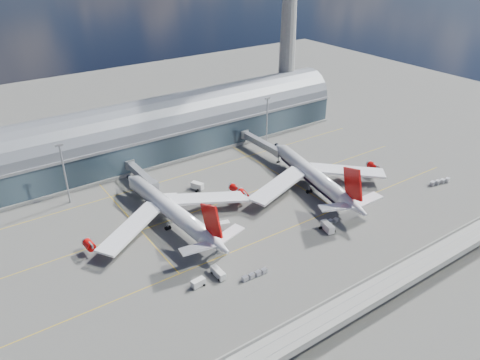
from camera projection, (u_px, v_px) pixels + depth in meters
ground at (250, 225)px, 174.34m from camera, size 500.00×500.00×0.00m
taxi_lines at (218, 201)px, 190.40m from camera, size 200.00×80.12×0.01m
terminal at (156, 132)px, 225.70m from camera, size 200.00×30.00×28.00m
control_tower at (289, 26)px, 253.24m from camera, size 19.00×19.00×103.00m
guideway at (364, 298)px, 131.89m from camera, size 220.00×8.50×7.20m
floodlight_mast_left at (64, 172)px, 182.77m from camera, size 3.00×0.70×25.70m
floodlight_mast_right at (267, 121)px, 233.07m from camera, size 3.00×0.70×25.70m
airliner_left at (172, 211)px, 172.04m from camera, size 65.92×69.27×21.10m
airliner_right at (314, 177)px, 196.56m from camera, size 67.02×70.14×22.38m
jet_bridge_left at (140, 173)px, 200.46m from camera, size 4.40×28.00×7.25m
jet_bridge_right at (259, 142)px, 230.49m from camera, size 4.40×32.00×7.25m
service_truck_0 at (218, 273)px, 147.79m from camera, size 2.28×6.31×2.61m
service_truck_1 at (198, 283)px, 143.66m from camera, size 4.55×2.53×2.54m
service_truck_2 at (219, 226)px, 170.87m from camera, size 8.50×4.38×2.96m
service_truck_3 at (327, 227)px, 170.44m from camera, size 3.82×6.73×3.07m
service_truck_4 at (197, 186)px, 198.12m from camera, size 4.42×5.85×3.08m
service_truck_5 at (169, 198)px, 189.44m from camera, size 6.56×5.01×2.99m
cargo_train_0 at (330, 222)px, 174.94m from camera, size 7.13×2.73×1.56m
cargo_train_1 at (255, 275)px, 147.80m from camera, size 9.45×2.00×1.56m
cargo_train_2 at (440, 182)px, 202.80m from camera, size 10.82×4.02×1.79m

